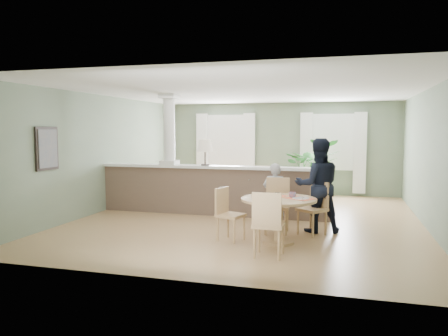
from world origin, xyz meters
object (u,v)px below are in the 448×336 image
(houseplant, at_px, (312,169))
(man_person, at_px, (318,185))
(dining_table, at_px, (279,207))
(chair_far_boy, at_px, (277,202))
(chair_near, at_px, (268,222))
(chair_far_man, at_px, (315,206))
(chair_side, at_px, (227,211))
(sofa, at_px, (224,186))
(child_person, at_px, (275,195))

(houseplant, height_order, man_person, man_person)
(dining_table, distance_m, chair_far_boy, 0.80)
(chair_near, bearing_deg, chair_far_man, -108.97)
(man_person, bearing_deg, houseplant, -99.90)
(dining_table, distance_m, chair_side, 0.90)
(sofa, xyz_separation_m, chair_far_boy, (1.73, -2.52, 0.07))
(chair_side, relative_size, child_person, 0.72)
(houseplant, xyz_separation_m, man_person, (0.41, -4.02, 0.05))
(dining_table, bearing_deg, chair_near, -92.07)
(sofa, height_order, chair_near, chair_near)
(chair_far_man, bearing_deg, man_person, 117.56)
(dining_table, height_order, child_person, child_person)
(sofa, bearing_deg, chair_near, -85.63)
(dining_table, xyz_separation_m, chair_far_man, (0.53, 0.78, -0.08))
(houseplant, height_order, chair_near, houseplant)
(sofa, relative_size, houseplant, 1.99)
(chair_far_boy, bearing_deg, child_person, 102.30)
(chair_far_boy, distance_m, man_person, 0.82)
(child_person, bearing_deg, houseplant, -102.04)
(houseplant, relative_size, dining_table, 1.31)
(chair_far_man, xyz_separation_m, chair_side, (-1.42, -0.83, -0.03))
(man_person, bearing_deg, sofa, -58.80)
(chair_far_man, relative_size, chair_side, 1.06)
(chair_near, bearing_deg, man_person, -107.88)
(houseplant, xyz_separation_m, chair_far_boy, (-0.31, -4.24, -0.27))
(chair_far_man, bearing_deg, dining_table, -88.14)
(sofa, height_order, child_person, child_person)
(dining_table, xyz_separation_m, chair_near, (-0.03, -0.91, -0.06))
(chair_far_boy, distance_m, child_person, 0.43)
(man_person, bearing_deg, chair_far_boy, 1.56)
(child_person, bearing_deg, chair_far_man, 147.81)
(chair_side, height_order, man_person, man_person)
(houseplant, xyz_separation_m, dining_table, (-0.16, -5.02, -0.22))
(houseplant, bearing_deg, chair_far_man, -84.94)
(child_person, bearing_deg, sofa, -58.26)
(chair_far_man, distance_m, child_person, 0.90)
(man_person, bearing_deg, chair_side, 19.95)
(chair_far_man, height_order, chair_side, chair_far_man)
(chair_far_man, distance_m, chair_side, 1.65)
(chair_side, distance_m, child_person, 1.38)
(man_person, bearing_deg, dining_table, 44.83)
(chair_far_man, relative_size, child_person, 0.76)
(dining_table, height_order, man_person, man_person)
(houseplant, height_order, chair_side, houseplant)
(dining_table, bearing_deg, chair_far_man, 55.75)
(houseplant, height_order, chair_far_man, houseplant)
(sofa, height_order, chair_side, sofa)
(chair_near, relative_size, chair_side, 1.10)
(houseplant, distance_m, man_person, 4.04)
(sofa, distance_m, man_person, 3.39)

